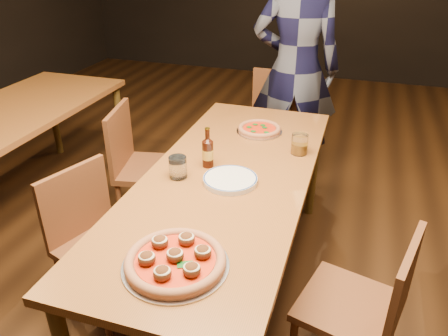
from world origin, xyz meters
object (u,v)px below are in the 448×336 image
(chair_main_sw, at_px, (151,168))
(amber_glass, at_px, (300,144))
(chair_main_e, at_px, (349,305))
(beer_bottle, at_px, (208,153))
(water_glass, at_px, (178,167))
(chair_main_nw, at_px, (104,247))
(pizza_meatball, at_px, (175,260))
(chair_end, at_px, (272,130))
(plate_stack, at_px, (230,180))
(pizza_margherita, at_px, (259,129))
(diner, at_px, (296,70))
(table_main, at_px, (227,188))

(chair_main_sw, distance_m, amber_glass, 1.04)
(chair_main_e, height_order, beer_bottle, beer_bottle)
(water_glass, bearing_deg, beer_bottle, 56.99)
(chair_main_nw, distance_m, pizza_meatball, 0.76)
(chair_main_sw, bearing_deg, chair_main_e, -133.30)
(chair_main_nw, height_order, chair_main_sw, chair_main_sw)
(chair_end, height_order, plate_stack, chair_end)
(chair_main_nw, xyz_separation_m, amber_glass, (0.84, 0.70, 0.38))
(chair_main_sw, bearing_deg, water_glass, -152.61)
(beer_bottle, relative_size, amber_glass, 1.86)
(pizza_margherita, bearing_deg, chair_main_e, -56.04)
(chair_main_nw, distance_m, beer_bottle, 0.70)
(pizza_meatball, relative_size, diner, 0.21)
(beer_bottle, relative_size, diner, 0.11)
(chair_main_sw, bearing_deg, chair_main_nw, 177.54)
(beer_bottle, bearing_deg, plate_stack, -38.05)
(chair_main_e, distance_m, plate_stack, 0.77)
(chair_end, bearing_deg, amber_glass, -68.28)
(pizza_meatball, bearing_deg, chair_main_nw, 147.17)
(table_main, relative_size, chair_main_sw, 2.23)
(chair_main_e, bearing_deg, pizza_meatball, -47.10)
(chair_main_sw, relative_size, diner, 0.49)
(chair_main_e, distance_m, pizza_margherita, 1.19)
(pizza_meatball, relative_size, amber_glass, 3.49)
(water_glass, bearing_deg, table_main, 20.65)
(table_main, distance_m, chair_main_nw, 0.69)
(chair_main_nw, height_order, pizza_margherita, chair_main_nw)
(pizza_margherita, bearing_deg, diner, 85.69)
(chair_main_e, bearing_deg, chair_main_nw, -76.52)
(chair_main_nw, bearing_deg, chair_end, 1.43)
(water_glass, xyz_separation_m, amber_glass, (0.53, 0.45, 0.00))
(table_main, xyz_separation_m, water_glass, (-0.23, -0.09, 0.13))
(chair_main_sw, bearing_deg, beer_bottle, -137.43)
(chair_end, relative_size, pizza_meatball, 2.37)
(chair_main_nw, relative_size, chair_end, 0.91)
(chair_end, distance_m, diner, 0.49)
(chair_main_sw, xyz_separation_m, diner, (0.76, 0.99, 0.47))
(table_main, bearing_deg, chair_main_e, -28.54)
(chair_end, bearing_deg, chair_main_e, -65.45)
(beer_bottle, distance_m, diner, 1.40)
(chair_main_sw, distance_m, pizza_meatball, 1.39)
(chair_main_sw, xyz_separation_m, pizza_meatball, (0.70, -1.16, 0.33))
(chair_main_e, bearing_deg, chair_main_sw, -107.03)
(chair_main_e, distance_m, chair_end, 1.79)
(chair_main_sw, relative_size, beer_bottle, 4.29)
(diner, bearing_deg, pizza_margherita, 78.05)
(pizza_meatball, xyz_separation_m, beer_bottle, (-0.15, 0.77, 0.05))
(table_main, xyz_separation_m, pizza_margherita, (0.02, 0.59, 0.09))
(plate_stack, bearing_deg, water_glass, -173.25)
(pizza_margherita, bearing_deg, amber_glass, -38.81)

